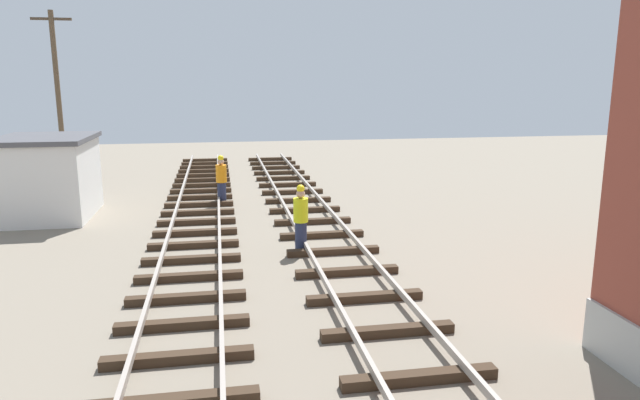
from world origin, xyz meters
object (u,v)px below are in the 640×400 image
control_hut (47,177)px  track_worker_foreground (221,180)px  track_worker_distant (301,219)px  utility_pole_far (58,91)px

control_hut → track_worker_foreground: bearing=9.5°
track_worker_distant → track_worker_foreground: bearing=107.4°
utility_pole_far → track_worker_distant: (9.55, -14.56, -3.15)m
utility_pole_far → track_worker_foreground: (7.50, -8.00, -3.15)m
track_worker_distant → utility_pole_far: bearing=123.3°
utility_pole_far → track_worker_foreground: size_ratio=4.16×
track_worker_foreground → track_worker_distant: 6.88m
control_hut → track_worker_foreground: (5.82, 0.98, -0.46)m
control_hut → utility_pole_far: 9.52m
control_hut → utility_pole_far: bearing=100.6°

